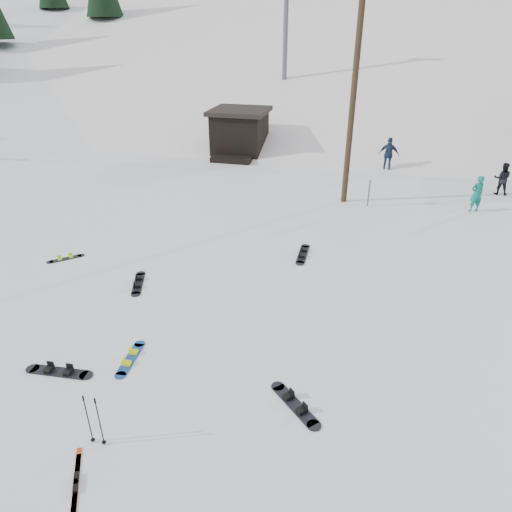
# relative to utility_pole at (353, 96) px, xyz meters

# --- Properties ---
(ground) EXTENTS (200.00, 200.00, 0.00)m
(ground) POSITION_rel_utility_pole_xyz_m (-2.00, -14.00, -4.68)
(ground) COLOR white
(ground) RESTS_ON ground
(ski_slope) EXTENTS (60.00, 85.24, 65.97)m
(ski_slope) POSITION_rel_utility_pole_xyz_m (-2.00, 41.00, -16.68)
(ski_slope) COLOR white
(ski_slope) RESTS_ON ground
(ridge_left) EXTENTS (47.54, 95.03, 58.38)m
(ridge_left) POSITION_rel_utility_pole_xyz_m (-38.00, 34.00, -15.68)
(ridge_left) COLOR white
(ridge_left) RESTS_ON ground
(treeline_left) EXTENTS (20.00, 64.00, 10.00)m
(treeline_left) POSITION_rel_utility_pole_xyz_m (-36.00, 26.00, -4.68)
(treeline_left) COLOR black
(treeline_left) RESTS_ON ground
(treeline_crest) EXTENTS (50.00, 6.00, 10.00)m
(treeline_crest) POSITION_rel_utility_pole_xyz_m (-2.00, 72.00, -4.68)
(treeline_crest) COLOR black
(treeline_crest) RESTS_ON ski_slope
(utility_pole) EXTENTS (2.00, 0.26, 9.00)m
(utility_pole) POSITION_rel_utility_pole_xyz_m (0.00, 0.00, 0.00)
(utility_pole) COLOR #3A2819
(utility_pole) RESTS_ON ground
(trail_sign) EXTENTS (0.50, 0.09, 1.85)m
(trail_sign) POSITION_rel_utility_pole_xyz_m (1.10, -0.42, -3.41)
(trail_sign) COLOR #595B60
(trail_sign) RESTS_ON ground
(lift_hut) EXTENTS (3.40, 4.10, 2.75)m
(lift_hut) POSITION_rel_utility_pole_xyz_m (-7.00, 6.94, -3.32)
(lift_hut) COLOR black
(lift_hut) RESTS_ON ground
(lift_tower_near) EXTENTS (2.20, 0.36, 8.00)m
(lift_tower_near) POSITION_rel_utility_pole_xyz_m (-6.00, 16.00, 3.18)
(lift_tower_near) COLOR #595B60
(lift_tower_near) RESTS_ON ski_slope
(hero_snowboard) EXTENTS (0.38, 1.47, 0.10)m
(hero_snowboard) POSITION_rel_utility_pole_xyz_m (-4.28, -12.60, -4.65)
(hero_snowboard) COLOR #174299
(hero_snowboard) RESTS_ON ground
(hero_skis) EXTENTS (0.86, 1.46, 0.08)m
(hero_skis) POSITION_rel_utility_pole_xyz_m (-3.59, -15.97, -4.66)
(hero_skis) COLOR #A92E11
(hero_skis) RESTS_ON ground
(ski_poles) EXTENTS (0.34, 0.09, 1.22)m
(ski_poles) POSITION_rel_utility_pole_xyz_m (-3.68, -15.06, -4.06)
(ski_poles) COLOR black
(ski_poles) RESTS_ON ground
(board_scatter_a) EXTENTS (1.71, 0.43, 0.12)m
(board_scatter_a) POSITION_rel_utility_pole_xyz_m (-5.71, -13.45, -4.65)
(board_scatter_a) COLOR black
(board_scatter_a) RESTS_ON ground
(board_scatter_b) EXTENTS (0.74, 1.51, 0.11)m
(board_scatter_b) POSITION_rel_utility_pole_xyz_m (-5.80, -9.21, -4.65)
(board_scatter_b) COLOR black
(board_scatter_b) RESTS_ON ground
(board_scatter_c) EXTENTS (1.00, 0.96, 0.09)m
(board_scatter_c) POSITION_rel_utility_pole_xyz_m (-9.09, -8.27, -4.66)
(board_scatter_c) COLOR black
(board_scatter_c) RESTS_ON ground
(board_scatter_d) EXTENTS (1.27, 1.24, 0.12)m
(board_scatter_d) POSITION_rel_utility_pole_xyz_m (-0.05, -13.12, -4.65)
(board_scatter_d) COLOR black
(board_scatter_d) RESTS_ON ground
(board_scatter_f) EXTENTS (0.33, 1.70, 0.12)m
(board_scatter_f) POSITION_rel_utility_pole_xyz_m (-1.00, -5.90, -4.65)
(board_scatter_f) COLOR black
(board_scatter_f) RESTS_ON ground
(skier_teal) EXTENTS (0.69, 0.59, 1.61)m
(skier_teal) POSITION_rel_utility_pole_xyz_m (5.65, 0.13, -3.88)
(skier_teal) COLOR #0B6E64
(skier_teal) RESTS_ON ground
(skier_dark) EXTENTS (0.82, 0.68, 1.55)m
(skier_dark) POSITION_rel_utility_pole_xyz_m (7.22, 2.82, -3.91)
(skier_dark) COLOR black
(skier_dark) RESTS_ON ground
(skier_navy) EXTENTS (1.13, 0.57, 1.85)m
(skier_navy) POSITION_rel_utility_pole_xyz_m (1.97, 5.46, -3.76)
(skier_navy) COLOR #1B2945
(skier_navy) RESTS_ON ground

